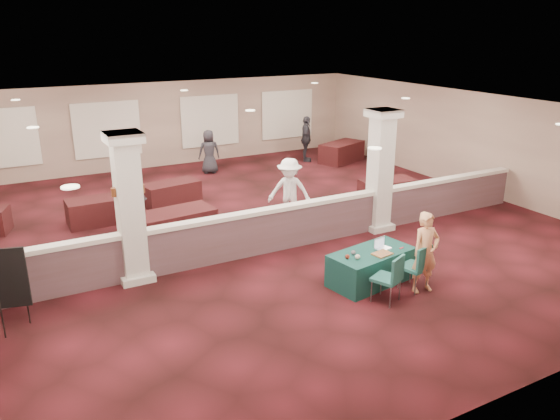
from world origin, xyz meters
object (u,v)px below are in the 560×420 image
woman (425,252)px  far_table_front_left (100,210)px  far_table_back_center (171,193)px  far_table_back_right (342,152)px  attendee_a (132,203)px  conf_chair_side (391,275)px  attendee_d (209,152)px  far_table_front_right (387,190)px  far_table_front_center (177,225)px  near_table (371,267)px  attendee_b (289,191)px  conf_chair_main (418,264)px  attendee_c (306,139)px

woman → far_table_front_left: woman is taller
far_table_back_center → far_table_back_right: (7.69, 2.06, 0.04)m
attendee_a → conf_chair_side: bearing=-72.3°
far_table_front_left → far_table_back_right: bearing=15.5°
attendee_d → conf_chair_side: bearing=97.9°
far_table_front_right → far_table_front_center: bearing=180.0°
near_table → attendee_b: 4.06m
conf_chair_main → far_table_front_left: conf_chair_main is taller
woman → attendee_b: attendee_b is taller
woman → far_table_back_right: 11.25m
woman → conf_chair_side: bearing=-170.2°
attendee_b → far_table_back_right: bearing=84.2°
far_table_front_right → woman: bearing=-122.2°
far_table_back_right → attendee_b: size_ratio=1.04×
conf_chair_main → far_table_front_right: 6.08m
far_table_front_center → far_table_back_right: far_table_back_right is taller
attendee_c → far_table_back_center: bearing=145.8°
far_table_back_right → woman: bearing=-116.0°
attendee_b → attendee_c: attendee_b is taller
near_table → attendee_a: bearing=114.8°
woman → conf_chair_main: bearing=154.7°
conf_chair_main → far_table_back_right: conf_chair_main is taller
conf_chair_side → attendee_d: attendee_d is taller
far_table_front_left → far_table_front_right: (8.24, -2.22, -0.01)m
far_table_back_center → attendee_a: (-1.61, -1.87, 0.46)m
far_table_front_right → attendee_a: attendee_a is taller
woman → attendee_a: (-4.37, 6.17, -0.04)m
near_table → far_table_front_right: bearing=37.9°
conf_chair_main → conf_chair_side: conf_chair_main is taller
far_table_front_left → far_table_back_center: 2.34m
near_table → woman: woman is taller
far_table_front_left → attendee_b: (4.57, -2.52, 0.56)m
conf_chair_main → woman: 0.29m
attendee_d → far_table_front_center: bearing=72.1°
far_table_front_right → attendee_c: size_ratio=0.94×
far_table_back_right → attendee_b: bearing=-135.5°
far_table_front_center → attendee_d: size_ratio=1.18×
attendee_c → attendee_d: bearing=120.7°
far_table_front_center → far_table_front_right: (6.78, 0.00, -0.04)m
near_table → attendee_d: bearing=78.4°
attendee_c → woman: bearing=-166.5°
attendee_c → far_table_front_right: bearing=-152.4°
far_table_front_left → far_table_front_right: 8.53m
far_table_back_center → woman: bearing=-71.0°
far_table_front_center → attendee_b: (3.11, -0.30, 0.53)m
woman → far_table_back_center: bearing=113.6°
near_table → far_table_front_center: size_ratio=0.97×
far_table_front_right → attendee_a: bearing=172.3°
far_table_front_center → attendee_d: attendee_d is taller
conf_chair_side → far_table_front_right: conf_chair_side is taller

